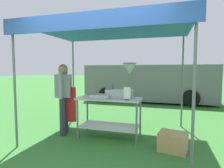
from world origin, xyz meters
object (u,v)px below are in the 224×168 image
Objects in this scene: donut_tray at (101,97)px; donut_fryer at (122,84)px; donut_cart at (109,109)px; van_grey at (148,82)px; menu_sign at (127,94)px; stall_canopy at (111,31)px; vendor at (64,95)px; supply_crate at (173,142)px.

donut_fryer is at bearing 14.39° from donut_tray.
van_grey is at bearing 86.64° from donut_cart.
van_grey reaches higher than menu_sign.
donut_tray reaches higher than donut_cart.
stall_canopy is at bearing 146.23° from menu_sign.
vendor is 2.87× the size of supply_crate.
donut_tray is 0.64m from menu_sign.
stall_canopy is 2.06× the size of vendor.
supply_crate is (1.32, -0.29, -0.48)m from donut_cart.
stall_canopy is 0.57× the size of van_grey.
donut_fryer reaches higher than supply_crate.
donut_tray is 0.08× the size of van_grey.
stall_canopy reaches higher than van_grey.
menu_sign is at bearing -13.60° from donut_tray.
donut_cart is 0.85× the size of vendor.
donut_tray is 0.54m from donut_fryer.
van_grey is (0.30, 5.07, -1.44)m from stall_canopy.
donut_cart is at bearing 4.30° from vendor.
stall_canopy is 1.67m from donut_cart.
stall_canopy is 1.17m from donut_fryer.
vendor is (-1.50, 0.11, -0.09)m from menu_sign.
supply_crate is 5.60m from van_grey.
menu_sign is at bearing 173.64° from supply_crate.
vendor reaches higher than supply_crate.
van_grey reaches higher than donut_fryer.
vendor is at bearing 175.76° from menu_sign.
stall_canopy is at bearing -93.43° from van_grey.
donut_tray is at bearing -166.80° from donut_cart.
donut_cart is 1.43m from supply_crate.
donut_tray is at bearing -95.32° from van_grey.
van_grey reaches higher than donut_tray.
van_grey is (0.04, 5.09, -0.30)m from donut_fryer.
vendor is (-1.33, -0.15, -0.28)m from donut_fryer.
donut_fryer is 0.36m from menu_sign.
stall_canopy is at bearing 9.47° from vendor.
donut_cart is 5.18m from van_grey.
van_grey is (-0.13, 5.36, -0.12)m from menu_sign.
supply_crate is at bearing -6.36° from menu_sign.
donut_fryer is 1.34× the size of supply_crate.
donut_fryer is at bearing 160.97° from supply_crate.
van_grey is (-1.02, 5.46, 0.71)m from supply_crate.
donut_fryer is 5.10m from van_grey.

